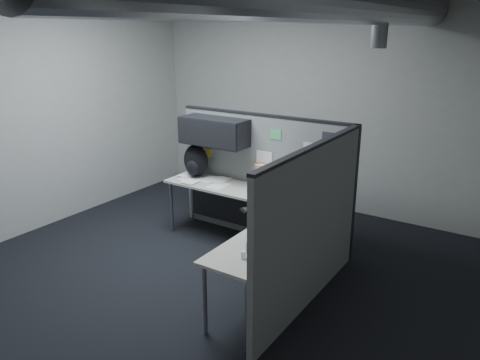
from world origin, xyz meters
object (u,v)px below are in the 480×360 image
Objects in this scene: keyboard at (260,209)px; desk at (254,210)px; phone at (260,240)px; backpack at (196,161)px; monitor at (318,181)px.

desk is at bearing 123.38° from keyboard.
backpack reaches higher than phone.
monitor is at bearing 39.03° from keyboard.
monitor is 1.79m from backpack.
monitor reaches higher than keyboard.
keyboard is at bearing -24.00° from backpack.
keyboard reaches higher than desk.
monitor is 1.46× the size of backpack.
monitor reaches higher than phone.
keyboard is at bearing -45.69° from desk.
backpack is at bearing 136.64° from phone.
desk is 1.24m from backpack.
keyboard is 0.84m from phone.
phone is (0.44, -0.71, 0.02)m from keyboard.
desk is 0.32m from keyboard.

